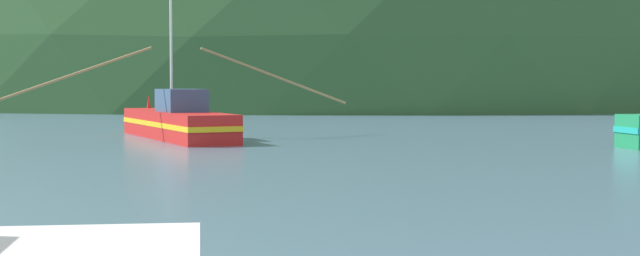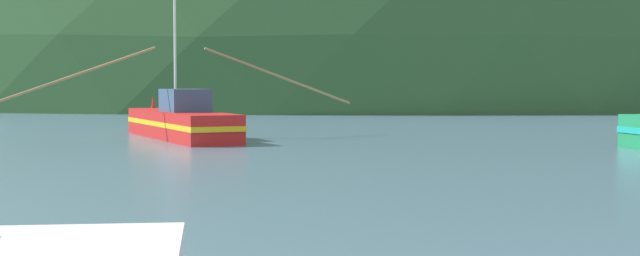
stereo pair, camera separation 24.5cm
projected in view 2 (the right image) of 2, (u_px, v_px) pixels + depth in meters
The scene contains 4 objects.
hill_far_left at pixel (336, 95), 175.80m from camera, with size 212.56×170.05×74.69m, color #386633.
hill_far_right at pixel (611, 93), 209.26m from camera, with size 175.12×140.09×95.56m, color #386633.
hill_far_center at pixel (304, 99), 139.72m from camera, with size 163.96×131.17×95.69m, color #2D562D.
fishing_boat_red at pixel (181, 122), 44.07m from camera, with size 14.31×11.05×7.03m.
Camera 2 is at (8.56, 5.64, 2.72)m, focal length 52.82 mm.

